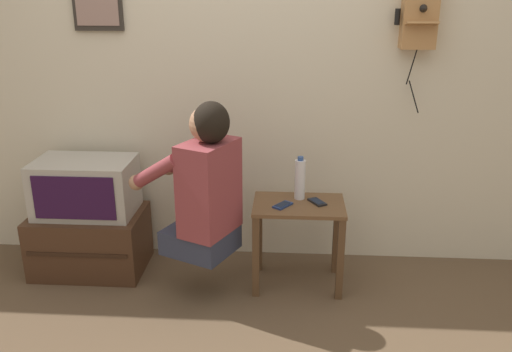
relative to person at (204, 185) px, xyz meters
name	(u,v)px	position (x,y,z in m)	size (l,w,h in m)	color
ground_plane	(237,341)	(0.21, -0.43, -0.69)	(14.00, 14.00, 0.00)	brown
wall_back	(251,63)	(0.21, 0.58, 0.58)	(6.80, 0.05, 2.55)	beige
side_table	(298,223)	(0.52, 0.17, -0.29)	(0.53, 0.36, 0.53)	brown
person	(204,185)	(0.00, 0.00, 0.00)	(0.63, 0.54, 0.88)	#2D3347
tv_stand	(91,241)	(-0.79, 0.27, -0.50)	(0.68, 0.46, 0.38)	#422819
television	(86,187)	(-0.79, 0.29, -0.14)	(0.59, 0.39, 0.34)	#ADA89E
wall_phone_antique	(420,12)	(1.18, 0.50, 0.89)	(0.24, 0.19, 0.82)	#AD7A47
cell_phone_held	(283,205)	(0.43, 0.12, -0.16)	(0.12, 0.14, 0.01)	navy
cell_phone_spare	(317,202)	(0.63, 0.19, -0.16)	(0.11, 0.14, 0.01)	black
water_bottle	(300,179)	(0.53, 0.25, -0.04)	(0.06, 0.06, 0.26)	silver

